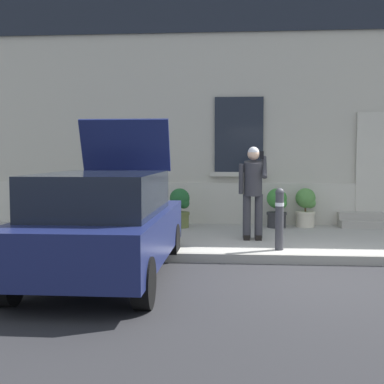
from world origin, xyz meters
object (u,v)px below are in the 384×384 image
object	(u,v)px
planter_olive	(180,207)
planter_cream	(306,206)
bollard_far_left	(61,214)
planter_charcoal	(277,207)
bollard_near_person	(279,217)
hatchback_car_navy	(104,223)
planter_terracotta	(86,206)
person_on_phone	(253,187)

from	to	relation	value
planter_olive	planter_cream	bearing A→B (deg)	6.44
bollard_far_left	planter_charcoal	distance (m)	4.78
bollard_near_person	bollard_far_left	xyz separation A→B (m)	(-3.75, 0.00, 0.00)
hatchback_car_navy	planter_terracotta	world-z (taller)	hatchback_car_navy
bollard_near_person	planter_olive	bearing A→B (deg)	127.20
person_on_phone	planter_charcoal	bearing A→B (deg)	82.92
planter_terracotta	bollard_far_left	bearing A→B (deg)	-83.27
bollard_far_left	planter_cream	bearing A→B (deg)	32.15
person_on_phone	planter_terracotta	size ratio (longest dim) A/B	2.03
hatchback_car_navy	planter_olive	distance (m)	4.26
bollard_far_left	planter_charcoal	size ratio (longest dim) A/B	1.22
bollard_far_left	person_on_phone	distance (m)	3.49
person_on_phone	planter_olive	distance (m)	2.30
planter_terracotta	planter_olive	bearing A→B (deg)	-1.98
hatchback_car_navy	person_on_phone	world-z (taller)	hatchback_car_navy
bollard_far_left	planter_terracotta	xyz separation A→B (m)	(-0.31, 2.63, -0.11)
planter_olive	planter_cream	size ratio (longest dim) A/B	1.00
planter_olive	hatchback_car_navy	bearing A→B (deg)	-98.46
planter_cream	bollard_far_left	bearing A→B (deg)	-147.85
hatchback_car_navy	bollard_near_person	distance (m)	3.05
planter_charcoal	planter_cream	size ratio (longest dim) A/B	1.00
hatchback_car_navy	planter_cream	world-z (taller)	hatchback_car_navy
planter_terracotta	planter_charcoal	size ratio (longest dim) A/B	1.00
person_on_phone	planter_charcoal	size ratio (longest dim) A/B	2.03
planter_charcoal	planter_cream	xyz separation A→B (m)	(0.64, 0.15, 0.00)
bollard_near_person	planter_charcoal	distance (m)	2.73
planter_terracotta	planter_charcoal	world-z (taller)	same
hatchback_car_navy	bollard_far_left	bearing A→B (deg)	125.69
bollard_near_person	planter_terracotta	size ratio (longest dim) A/B	1.22
planter_charcoal	planter_cream	world-z (taller)	same
bollard_near_person	bollard_far_left	distance (m)	3.75
hatchback_car_navy	planter_terracotta	bearing A→B (deg)	109.24
bollard_near_person	bollard_far_left	size ratio (longest dim) A/B	1.00
planter_terracotta	planter_cream	distance (m)	4.89
bollard_near_person	bollard_far_left	bearing A→B (deg)	180.00
bollard_near_person	person_on_phone	distance (m)	1.11
planter_terracotta	planter_olive	world-z (taller)	same
hatchback_car_navy	planter_charcoal	bearing A→B (deg)	57.84
bollard_far_left	planter_terracotta	world-z (taller)	bollard_far_left
planter_terracotta	planter_cream	bearing A→B (deg)	2.80
bollard_near_person	planter_cream	distance (m)	2.99
planter_charcoal	bollard_near_person	bearing A→B (deg)	-93.72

